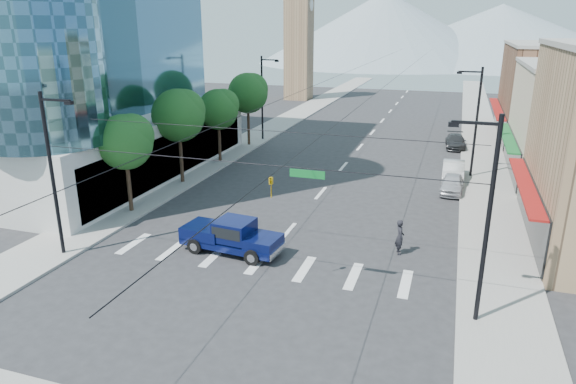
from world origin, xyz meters
name	(u,v)px	position (x,y,z in m)	size (l,w,h in m)	color
ground	(251,275)	(0.00, 0.00, 0.00)	(160.00, 160.00, 0.00)	#28282B
sidewalk_left	(282,123)	(-12.00, 40.00, 0.07)	(4.00, 120.00, 0.15)	gray
sidewalk_right	(480,135)	(12.00, 40.00, 0.07)	(4.00, 120.00, 0.15)	gray
shop_far	(565,94)	(20.00, 40.00, 5.00)	(12.00, 18.00, 10.00)	brown
clock_tower	(299,33)	(-16.50, 62.00, 10.64)	(4.80, 4.80, 20.40)	#8C6B4C
mountain_left	(385,27)	(-15.00, 150.00, 11.00)	(80.00, 80.00, 22.00)	gray
mountain_right	(500,34)	(20.00, 160.00, 9.00)	(90.00, 90.00, 18.00)	gray
tree_near	(127,140)	(-11.07, 6.10, 4.99)	(3.65, 3.64, 6.71)	black
tree_midnear	(180,114)	(-11.07, 13.10, 5.59)	(4.09, 4.09, 7.52)	black
tree_midfar	(220,108)	(-11.07, 20.10, 4.99)	(3.65, 3.64, 6.71)	black
tree_far	(249,92)	(-11.07, 27.10, 5.59)	(4.09, 4.09, 7.52)	black
signal_rig	(245,195)	(0.19, -1.00, 4.64)	(21.80, 0.20, 9.00)	black
lamp_pole_nw	(263,95)	(-10.67, 30.00, 4.94)	(2.00, 0.25, 9.00)	black
lamp_pole_ne	(475,118)	(10.67, 22.00, 4.94)	(2.00, 0.25, 9.00)	black
pickup_truck	(231,235)	(-2.10, 2.26, 1.02)	(5.94, 2.70, 1.95)	#081040
pedestrian	(400,237)	(6.86, 5.00, 1.00)	(0.73, 0.48, 2.00)	black
parked_car_near	(452,184)	(9.40, 17.27, 0.70)	(1.65, 4.11, 1.40)	silver
parked_car_mid	(453,171)	(9.40, 20.55, 0.79)	(1.68, 4.81, 1.58)	#B8B8B8
parked_car_far	(456,141)	(9.40, 32.70, 0.68)	(1.91, 4.71, 1.37)	#2E2E31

